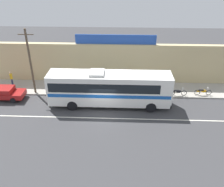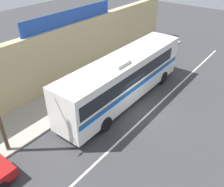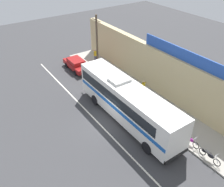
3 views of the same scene
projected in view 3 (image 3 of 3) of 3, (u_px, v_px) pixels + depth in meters
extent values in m
plane|color=#3A3A3D|center=(108.00, 122.00, 22.12)|extent=(70.00, 70.00, 0.00)
cube|color=#A8A399|center=(151.00, 103.00, 24.53)|extent=(30.00, 3.60, 0.14)
cube|color=tan|center=(169.00, 77.00, 24.25)|extent=(30.00, 0.70, 4.80)
cube|color=#234CAD|center=(181.00, 54.00, 21.93)|extent=(9.34, 0.12, 1.10)
cube|color=silver|center=(101.00, 125.00, 21.74)|extent=(30.00, 0.14, 0.01)
cube|color=white|center=(127.00, 102.00, 21.40)|extent=(12.31, 2.47, 3.10)
cube|color=black|center=(124.00, 94.00, 21.44)|extent=(10.83, 2.49, 0.96)
cube|color=#1956B2|center=(127.00, 104.00, 21.57)|extent=(12.06, 2.49, 0.36)
cube|color=black|center=(180.00, 138.00, 16.94)|extent=(0.04, 2.22, 1.40)
cube|color=black|center=(176.00, 156.00, 17.95)|extent=(0.12, 2.47, 0.36)
cube|color=silver|center=(119.00, 80.00, 21.33)|extent=(1.40, 1.73, 0.24)
cylinder|color=black|center=(168.00, 136.00, 19.87)|extent=(1.04, 0.32, 1.04)
cylinder|color=black|center=(147.00, 147.00, 18.79)|extent=(1.04, 0.32, 1.04)
cylinder|color=black|center=(114.00, 93.00, 25.29)|extent=(1.04, 0.32, 1.04)
cylinder|color=black|center=(95.00, 100.00, 24.22)|extent=(1.04, 0.32, 1.04)
cube|color=maroon|center=(77.00, 65.00, 30.46)|extent=(4.38, 1.75, 0.56)
cube|color=maroon|center=(76.00, 61.00, 30.24)|extent=(2.28, 1.58, 0.48)
cube|color=black|center=(79.00, 64.00, 29.68)|extent=(0.21, 1.47, 0.34)
cylinder|color=black|center=(87.00, 69.00, 30.13)|extent=(0.62, 0.20, 0.62)
cylinder|color=black|center=(76.00, 73.00, 29.36)|extent=(0.62, 0.20, 0.62)
cylinder|color=black|center=(78.00, 62.00, 31.89)|extent=(0.62, 0.20, 0.62)
cylinder|color=black|center=(67.00, 65.00, 31.11)|extent=(0.62, 0.20, 0.62)
cylinder|color=brown|center=(97.00, 47.00, 27.33)|extent=(0.22, 0.22, 7.24)
cylinder|color=brown|center=(96.00, 20.00, 25.67)|extent=(1.60, 0.10, 0.10)
torus|color=black|center=(217.00, 163.00, 17.64)|extent=(0.62, 0.06, 0.62)
torus|color=black|center=(202.00, 152.00, 18.53)|extent=(0.62, 0.06, 0.62)
cylinder|color=silver|center=(217.00, 159.00, 17.53)|extent=(0.34, 0.04, 0.65)
cylinder|color=silver|center=(217.00, 155.00, 17.42)|extent=(0.03, 0.56, 0.03)
ellipsoid|color=black|center=(211.00, 156.00, 17.94)|extent=(0.56, 0.22, 0.34)
cube|color=black|center=(208.00, 152.00, 18.08)|extent=(0.52, 0.20, 0.10)
ellipsoid|color=black|center=(203.00, 151.00, 18.41)|extent=(0.36, 0.14, 0.16)
torus|color=black|center=(196.00, 145.00, 19.08)|extent=(0.62, 0.06, 0.62)
torus|color=black|center=(184.00, 136.00, 19.93)|extent=(0.62, 0.06, 0.62)
cylinder|color=silver|center=(196.00, 142.00, 18.97)|extent=(0.34, 0.04, 0.65)
cylinder|color=silver|center=(195.00, 138.00, 18.86)|extent=(0.03, 0.56, 0.03)
ellipsoid|color=#991E8C|center=(191.00, 140.00, 19.36)|extent=(0.56, 0.22, 0.34)
cube|color=black|center=(188.00, 136.00, 19.49)|extent=(0.52, 0.20, 0.10)
ellipsoid|color=#991E8C|center=(185.00, 135.00, 19.82)|extent=(0.36, 0.14, 0.16)
cylinder|color=black|center=(136.00, 92.00, 25.34)|extent=(0.13, 0.13, 0.83)
cylinder|color=black|center=(135.00, 93.00, 25.25)|extent=(0.13, 0.13, 0.83)
cylinder|color=#23519E|center=(136.00, 86.00, 24.90)|extent=(0.30, 0.30, 0.62)
sphere|color=tan|center=(136.00, 83.00, 24.65)|extent=(0.22, 0.22, 0.22)
cylinder|color=#23519E|center=(138.00, 86.00, 24.97)|extent=(0.08, 0.08, 0.57)
cylinder|color=#23519E|center=(135.00, 87.00, 24.79)|extent=(0.08, 0.08, 0.57)
cylinder|color=navy|center=(96.00, 58.00, 32.18)|extent=(0.13, 0.13, 0.85)
cylinder|color=navy|center=(95.00, 59.00, 32.10)|extent=(0.13, 0.13, 0.85)
cylinder|color=gold|center=(95.00, 54.00, 31.73)|extent=(0.30, 0.30, 0.63)
sphere|color=tan|center=(95.00, 50.00, 31.47)|extent=(0.23, 0.23, 0.23)
cylinder|color=gold|center=(97.00, 53.00, 31.81)|extent=(0.08, 0.08, 0.58)
cylinder|color=gold|center=(94.00, 54.00, 31.62)|extent=(0.08, 0.08, 0.58)
cylinder|color=brown|center=(144.00, 91.00, 25.55)|extent=(0.13, 0.13, 0.84)
cylinder|color=brown|center=(142.00, 91.00, 25.46)|extent=(0.13, 0.13, 0.84)
cylinder|color=gold|center=(144.00, 85.00, 25.10)|extent=(0.30, 0.30, 0.63)
sphere|color=tan|center=(144.00, 81.00, 24.85)|extent=(0.23, 0.23, 0.23)
cylinder|color=gold|center=(145.00, 84.00, 25.18)|extent=(0.08, 0.08, 0.58)
cylinder|color=gold|center=(142.00, 85.00, 24.99)|extent=(0.08, 0.08, 0.58)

